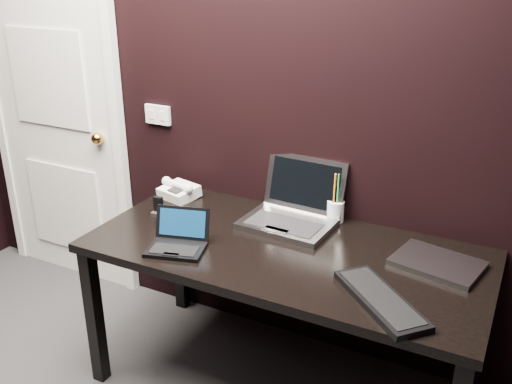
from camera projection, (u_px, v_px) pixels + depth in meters
The scene contains 11 objects.
wall_back at pixel (265, 92), 2.67m from camera, with size 4.00×4.00×0.00m, color black.
door at pixel (55, 113), 3.32m from camera, with size 0.99×0.10×2.14m.
wall_switch at pixel (158, 115), 2.99m from camera, with size 0.15×0.02×0.10m.
desk at pixel (285, 263), 2.46m from camera, with size 1.70×0.80×0.74m.
netbook at pixel (178, 241), 2.42m from camera, with size 0.29×0.27×0.15m.
silver_laptop at pixel (292, 212), 2.64m from camera, with size 0.42×0.38×0.28m.
ext_keyboard at pixel (380, 300), 2.04m from camera, with size 0.42×0.41×0.03m.
closed_laptop at pixel (437, 263), 2.28m from camera, with size 0.38×0.30×0.02m.
desk_phone at pixel (179, 191), 2.92m from camera, with size 0.22×0.20×0.11m.
mobile_phone at pixel (158, 209), 2.72m from camera, with size 0.06×0.05×0.09m.
pen_cup at pixel (335, 210), 2.66m from camera, with size 0.09×0.09×0.24m.
Camera 1 is at (1.17, -0.58, 1.89)m, focal length 40.00 mm.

